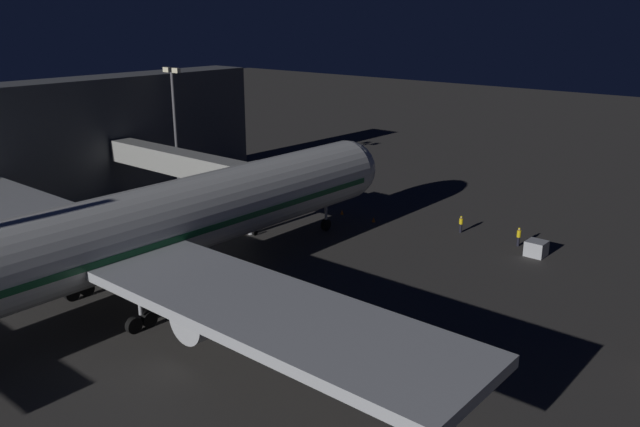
{
  "coord_description": "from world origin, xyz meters",
  "views": [
    {
      "loc": [
        -41.09,
        31.23,
        21.81
      ],
      "look_at": [
        -3.0,
        -13.69,
        3.5
      ],
      "focal_mm": 36.23,
      "sensor_mm": 36.0,
      "label": 1
    }
  ],
  "objects_px": {
    "jet_bridge": "(196,167)",
    "traffic_cone_nose_port": "(374,220)",
    "airliner_at_gate": "(97,243)",
    "apron_floodlight_mast": "(175,119)",
    "ground_crew_by_belt_loader": "(519,236)",
    "ground_crew_marshaller_fwd": "(461,223)",
    "traffic_cone_nose_starboard": "(342,212)",
    "baggage_container_near_belt": "(536,248)"
  },
  "relations": [
    {
      "from": "jet_bridge",
      "to": "traffic_cone_nose_port",
      "type": "height_order",
      "value": "jet_bridge"
    },
    {
      "from": "airliner_at_gate",
      "to": "apron_floodlight_mast",
      "type": "distance_m",
      "value": 37.19
    },
    {
      "from": "ground_crew_by_belt_loader",
      "to": "ground_crew_marshaller_fwd",
      "type": "bearing_deg",
      "value": -0.31
    },
    {
      "from": "traffic_cone_nose_port",
      "to": "traffic_cone_nose_starboard",
      "type": "height_order",
      "value": "same"
    },
    {
      "from": "airliner_at_gate",
      "to": "traffic_cone_nose_port",
      "type": "bearing_deg",
      "value": -93.98
    },
    {
      "from": "traffic_cone_nose_starboard",
      "to": "baggage_container_near_belt",
      "type": "bearing_deg",
      "value": -176.09
    },
    {
      "from": "airliner_at_gate",
      "to": "ground_crew_marshaller_fwd",
      "type": "distance_m",
      "value": 36.68
    },
    {
      "from": "jet_bridge",
      "to": "traffic_cone_nose_port",
      "type": "distance_m",
      "value": 20.16
    },
    {
      "from": "ground_crew_marshaller_fwd",
      "to": "traffic_cone_nose_starboard",
      "type": "distance_m",
      "value": 13.72
    },
    {
      "from": "airliner_at_gate",
      "to": "traffic_cone_nose_starboard",
      "type": "height_order",
      "value": "airliner_at_gate"
    },
    {
      "from": "airliner_at_gate",
      "to": "traffic_cone_nose_port",
      "type": "xyz_separation_m",
      "value": [
        -2.2,
        -31.63,
        -5.47
      ]
    },
    {
      "from": "baggage_container_near_belt",
      "to": "traffic_cone_nose_starboard",
      "type": "distance_m",
      "value": 22.11
    },
    {
      "from": "baggage_container_near_belt",
      "to": "ground_crew_by_belt_loader",
      "type": "bearing_deg",
      "value": -31.05
    },
    {
      "from": "apron_floodlight_mast",
      "to": "traffic_cone_nose_starboard",
      "type": "distance_m",
      "value": 25.37
    },
    {
      "from": "ground_crew_marshaller_fwd",
      "to": "airliner_at_gate",
      "type": "bearing_deg",
      "value": 72.12
    },
    {
      "from": "apron_floodlight_mast",
      "to": "traffic_cone_nose_port",
      "type": "relative_size",
      "value": 28.02
    },
    {
      "from": "airliner_at_gate",
      "to": "apron_floodlight_mast",
      "type": "bearing_deg",
      "value": -46.49
    },
    {
      "from": "jet_bridge",
      "to": "traffic_cone_nose_starboard",
      "type": "distance_m",
      "value": 16.99
    },
    {
      "from": "baggage_container_near_belt",
      "to": "ground_crew_by_belt_loader",
      "type": "height_order",
      "value": "ground_crew_by_belt_loader"
    },
    {
      "from": "apron_floodlight_mast",
      "to": "ground_crew_by_belt_loader",
      "type": "bearing_deg",
      "value": -169.82
    },
    {
      "from": "airliner_at_gate",
      "to": "traffic_cone_nose_starboard",
      "type": "distance_m",
      "value": 32.18
    },
    {
      "from": "ground_crew_by_belt_loader",
      "to": "traffic_cone_nose_starboard",
      "type": "height_order",
      "value": "ground_crew_by_belt_loader"
    },
    {
      "from": "jet_bridge",
      "to": "traffic_cone_nose_starboard",
      "type": "xyz_separation_m",
      "value": [
        -11.17,
        -11.5,
        -5.63
      ]
    },
    {
      "from": "jet_bridge",
      "to": "baggage_container_near_belt",
      "type": "relative_size",
      "value": 14.14
    },
    {
      "from": "ground_crew_by_belt_loader",
      "to": "traffic_cone_nose_port",
      "type": "distance_m",
      "value": 15.57
    },
    {
      "from": "traffic_cone_nose_port",
      "to": "jet_bridge",
      "type": "bearing_deg",
      "value": 36.46
    },
    {
      "from": "traffic_cone_nose_starboard",
      "to": "traffic_cone_nose_port",
      "type": "bearing_deg",
      "value": 180.0
    },
    {
      "from": "jet_bridge",
      "to": "apron_floodlight_mast",
      "type": "height_order",
      "value": "apron_floodlight_mast"
    },
    {
      "from": "airliner_at_gate",
      "to": "ground_crew_by_belt_loader",
      "type": "height_order",
      "value": "airliner_at_gate"
    },
    {
      "from": "airliner_at_gate",
      "to": "baggage_container_near_belt",
      "type": "xyz_separation_m",
      "value": [
        -19.86,
        -33.14,
        -5.02
      ]
    },
    {
      "from": "apron_floodlight_mast",
      "to": "traffic_cone_nose_port",
      "type": "distance_m",
      "value": 29.46
    },
    {
      "from": "ground_crew_by_belt_loader",
      "to": "traffic_cone_nose_starboard",
      "type": "relative_size",
      "value": 3.45
    },
    {
      "from": "baggage_container_near_belt",
      "to": "traffic_cone_nose_starboard",
      "type": "xyz_separation_m",
      "value": [
        22.06,
        1.51,
        -0.45
      ]
    },
    {
      "from": "jet_bridge",
      "to": "apron_floodlight_mast",
      "type": "distance_m",
      "value": 14.24
    },
    {
      "from": "airliner_at_gate",
      "to": "ground_crew_by_belt_loader",
      "type": "distance_m",
      "value": 39.02
    },
    {
      "from": "traffic_cone_nose_port",
      "to": "traffic_cone_nose_starboard",
      "type": "bearing_deg",
      "value": 0.0
    },
    {
      "from": "airliner_at_gate",
      "to": "jet_bridge",
      "type": "height_order",
      "value": "airliner_at_gate"
    },
    {
      "from": "ground_crew_by_belt_loader",
      "to": "apron_floodlight_mast",
      "type": "bearing_deg",
      "value": 10.18
    },
    {
      "from": "ground_crew_marshaller_fwd",
      "to": "traffic_cone_nose_starboard",
      "type": "bearing_deg",
      "value": 12.57
    },
    {
      "from": "baggage_container_near_belt",
      "to": "ground_crew_marshaller_fwd",
      "type": "xyz_separation_m",
      "value": [
        8.69,
        -1.47,
        0.27
      ]
    },
    {
      "from": "ground_crew_marshaller_fwd",
      "to": "traffic_cone_nose_starboard",
      "type": "relative_size",
      "value": 3.27
    },
    {
      "from": "airliner_at_gate",
      "to": "apron_floodlight_mast",
      "type": "height_order",
      "value": "airliner_at_gate"
    }
  ]
}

